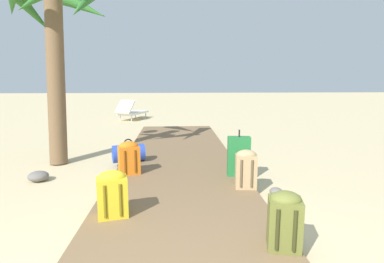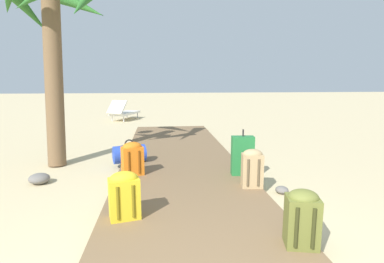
% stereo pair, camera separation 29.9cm
% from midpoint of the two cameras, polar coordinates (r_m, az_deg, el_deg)
% --- Properties ---
extents(ground_plane, '(60.00, 60.00, 0.00)m').
position_cam_midpoint_polar(ground_plane, '(5.05, -3.35, -8.63)').
color(ground_plane, '#CCB789').
extents(boardwalk, '(2.10, 8.35, 0.08)m').
position_cam_midpoint_polar(boardwalk, '(5.84, -3.74, -5.68)').
color(boardwalk, brown).
rests_on(boardwalk, ground).
extents(suitcase_green, '(0.36, 0.19, 0.73)m').
position_cam_midpoint_polar(suitcase_green, '(4.94, 7.54, -4.41)').
color(suitcase_green, '#237538').
rests_on(suitcase_green, boardwalk).
extents(backpack_orange, '(0.37, 0.31, 0.53)m').
position_cam_midpoint_polar(backpack_orange, '(5.01, -12.57, -4.72)').
color(backpack_orange, orange).
rests_on(backpack_orange, boardwalk).
extents(backpack_tan, '(0.31, 0.25, 0.54)m').
position_cam_midpoint_polar(backpack_tan, '(4.41, 9.09, -6.49)').
color(backpack_tan, tan).
rests_on(backpack_tan, boardwalk).
extents(backpack_yellow, '(0.36, 0.29, 0.53)m').
position_cam_midpoint_polar(backpack_yellow, '(3.53, -14.77, -11.03)').
color(backpack_yellow, gold).
rests_on(backpack_yellow, boardwalk).
extents(duffel_bag_blue, '(0.64, 0.47, 0.43)m').
position_cam_midpoint_polar(duffel_bag_blue, '(5.77, -12.89, -4.03)').
color(duffel_bag_blue, '#2847B7').
rests_on(duffel_bag_blue, boardwalk).
extents(backpack_olive, '(0.33, 0.31, 0.53)m').
position_cam_midpoint_polar(backpack_olive, '(3.02, 16.83, -14.76)').
color(backpack_olive, olive).
rests_on(backpack_olive, boardwalk).
extents(palm_tree_far_left, '(2.11, 2.00, 3.53)m').
position_cam_midpoint_polar(palm_tree_far_left, '(6.38, -25.72, 17.87)').
color(palm_tree_far_left, brown).
rests_on(palm_tree_far_left, ground).
extents(lounge_chair, '(1.16, 1.66, 0.78)m').
position_cam_midpoint_polar(lounge_chair, '(12.23, -13.20, 3.55)').
color(lounge_chair, white).
rests_on(lounge_chair, ground).
extents(rock_left_near, '(0.33, 0.31, 0.16)m').
position_cam_midpoint_polar(rock_left_near, '(5.39, -27.69, -7.67)').
color(rock_left_near, slate).
rests_on(rock_left_near, ground).
extents(rock_right_mid, '(0.24, 0.25, 0.10)m').
position_cam_midpoint_polar(rock_right_mid, '(4.55, 14.35, -10.35)').
color(rock_right_mid, slate).
rests_on(rock_right_mid, ground).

